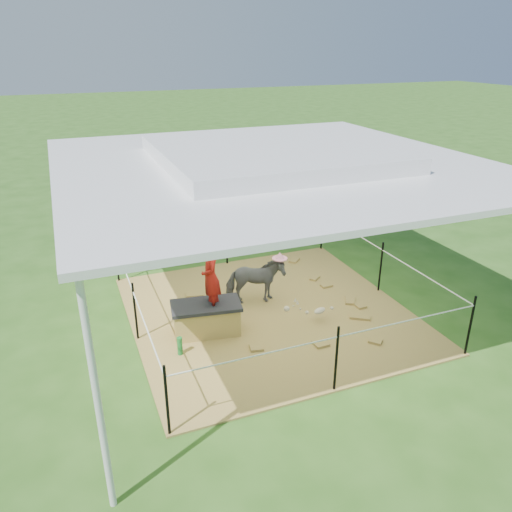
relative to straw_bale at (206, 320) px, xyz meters
name	(u,v)px	position (x,y,z in m)	size (l,w,h in m)	color
ground	(269,313)	(1.18, 0.23, -0.26)	(90.00, 90.00, 0.00)	#2D5919
hay_patch	(269,313)	(1.18, 0.23, -0.24)	(4.60, 4.60, 0.03)	brown
canopy_tent	(271,160)	(1.18, 0.23, 2.43)	(6.30, 6.30, 2.90)	silver
rope_fence	(269,280)	(1.18, 0.23, 0.39)	(4.54, 4.54, 1.00)	black
straw_bale	(206,320)	(0.00, 0.00, 0.00)	(1.03, 0.51, 0.46)	#A2863B
dark_cloth	(206,306)	(0.00, 0.00, 0.26)	(1.09, 0.57, 0.06)	black
woman	(211,271)	(0.10, 0.00, 0.84)	(0.45, 0.29, 1.23)	#A2140F
green_bottle	(180,346)	(-0.55, -0.45, -0.09)	(0.08, 0.08, 0.28)	#1A762D
pony	(255,281)	(1.09, 0.63, 0.20)	(0.46, 1.02, 0.86)	#46474B
pink_hat	(255,255)	(1.09, 0.63, 0.69)	(0.27, 0.27, 0.12)	pink
foal	(320,309)	(1.86, -0.35, -0.02)	(0.77, 0.43, 0.43)	#C6AF91
trash_barrel	(289,179)	(4.73, 6.95, 0.21)	(0.60, 0.60, 0.93)	blue
picnic_table_near	(209,172)	(2.74, 8.95, 0.16)	(2.00, 1.45, 0.83)	#512C1B
picnic_table_far	(300,162)	(6.30, 9.34, 0.11)	(1.76, 1.27, 0.73)	brown
distant_person	(232,175)	(2.97, 7.31, 0.39)	(0.63, 0.49, 1.29)	#367DCA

